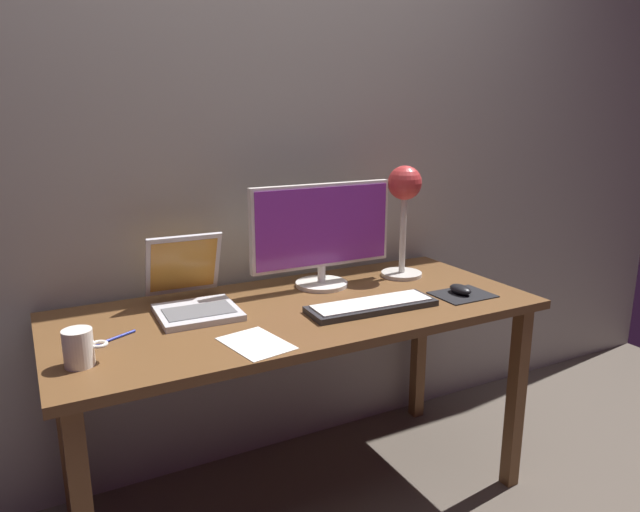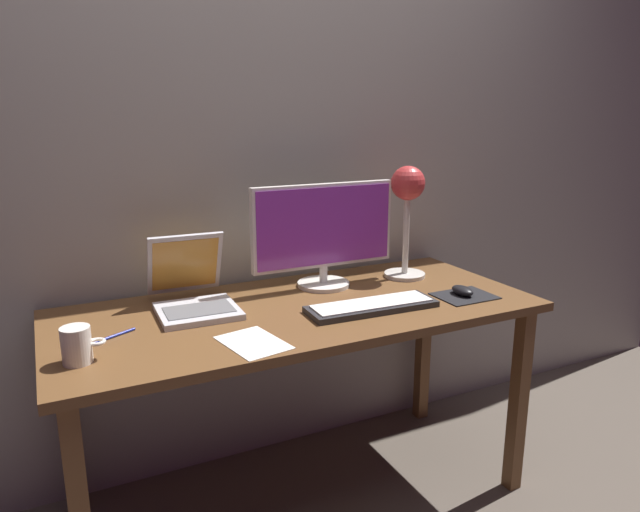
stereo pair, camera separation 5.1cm
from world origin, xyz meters
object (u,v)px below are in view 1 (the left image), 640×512
at_px(monitor, 322,231).
at_px(keyboard_main, 372,306).
at_px(laptop, 191,289).
at_px(coffee_mug, 79,348).
at_px(mouse, 460,289).
at_px(desk_lamp, 404,199).
at_px(pen, 115,338).

distance_m(monitor, keyboard_main, 0.36).
bearing_deg(laptop, coffee_mug, -140.88).
bearing_deg(mouse, keyboard_main, 177.16).
distance_m(desk_lamp, mouse, 0.42).
bearing_deg(desk_lamp, keyboard_main, -139.00).
height_order(monitor, keyboard_main, monitor).
xyz_separation_m(monitor, desk_lamp, (0.34, -0.03, 0.10)).
height_order(monitor, mouse, monitor).
bearing_deg(keyboard_main, laptop, 151.08).
height_order(coffee_mug, pen, coffee_mug).
height_order(desk_lamp, coffee_mug, desk_lamp).
relative_size(keyboard_main, coffee_mug, 4.02).
bearing_deg(laptop, keyboard_main, -28.92).
bearing_deg(desk_lamp, pen, -172.17).
relative_size(monitor, coffee_mug, 5.02).
relative_size(keyboard_main, desk_lamp, 1.02).
distance_m(keyboard_main, desk_lamp, 0.52).
xyz_separation_m(monitor, pen, (-0.77, -0.18, -0.20)).
distance_m(laptop, desk_lamp, 0.88).
bearing_deg(coffee_mug, keyboard_main, 1.07).
height_order(keyboard_main, coffee_mug, coffee_mug).
bearing_deg(monitor, mouse, -39.95).
bearing_deg(pen, monitor, 13.26).
distance_m(keyboard_main, laptop, 0.60).
bearing_deg(coffee_mug, monitor, 20.25).
bearing_deg(monitor, keyboard_main, -85.44).
xyz_separation_m(keyboard_main, desk_lamp, (0.32, 0.28, 0.30)).
bearing_deg(pen, laptop, 31.29).
xyz_separation_m(monitor, laptop, (-0.50, -0.02, -0.14)).
height_order(mouse, pen, mouse).
bearing_deg(coffee_mug, laptop, 39.12).
height_order(desk_lamp, mouse, desk_lamp).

